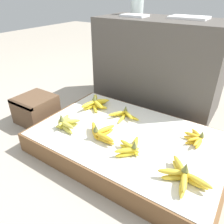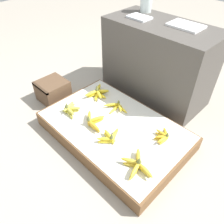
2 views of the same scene
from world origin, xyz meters
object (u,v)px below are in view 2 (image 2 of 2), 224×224
object	(u,v)px
glass_jar	(147,0)
foam_tray_white	(186,26)
banana_bunch_middle_midleft	(116,106)
banana_bunch_middle_left	(98,92)
banana_bunch_middle_right	(163,136)
wooden_crate	(53,91)
banana_bunch_front_midleft	(93,121)
banana_bunch_front_midright	(110,137)
banana_bunch_front_right	(137,165)
banana_bunch_front_left	(70,109)

from	to	relation	value
glass_jar	foam_tray_white	size ratio (longest dim) A/B	0.75
banana_bunch_middle_midleft	banana_bunch_middle_left	bearing A→B (deg)	176.33
banana_bunch_middle_left	banana_bunch_middle_right	bearing A→B (deg)	-1.69
wooden_crate	glass_jar	distance (m)	1.31
banana_bunch_front_midleft	banana_bunch_front_midright	xyz separation A→B (m)	(0.23, -0.02, -0.00)
banana_bunch_front_midleft	banana_bunch_front_right	size ratio (longest dim) A/B	0.94
banana_bunch_front_midright	foam_tray_white	xyz separation A→B (m)	(-0.06, 0.99, 0.61)
wooden_crate	banana_bunch_middle_midleft	distance (m)	0.75
banana_bunch_front_midright	banana_bunch_middle_midleft	bearing A→B (deg)	126.89
banana_bunch_front_midright	foam_tray_white	distance (m)	1.16
banana_bunch_front_left	glass_jar	world-z (taller)	glass_jar
banana_bunch_front_midleft	wooden_crate	bearing A→B (deg)	175.50
banana_bunch_front_midleft	banana_bunch_middle_midleft	bearing A→B (deg)	90.83
banana_bunch_middle_left	banana_bunch_middle_midleft	xyz separation A→B (m)	(0.27, -0.02, -0.01)
banana_bunch_middle_left	glass_jar	world-z (taller)	glass_jar
banana_bunch_middle_left	banana_bunch_middle_midleft	bearing A→B (deg)	-3.67
wooden_crate	banana_bunch_front_left	xyz separation A→B (m)	(0.44, -0.10, 0.07)
foam_tray_white	wooden_crate	bearing A→B (deg)	-134.11
banana_bunch_front_left	banana_bunch_front_right	xyz separation A→B (m)	(0.82, -0.03, -0.00)
banana_bunch_front_left	banana_bunch_front_right	distance (m)	0.82
banana_bunch_middle_left	banana_bunch_front_left	bearing A→B (deg)	-87.87
wooden_crate	banana_bunch_middle_midleft	xyz separation A→B (m)	(0.71, 0.24, 0.06)
banana_bunch_front_right	glass_jar	size ratio (longest dim) A/B	1.22
banana_bunch_front_midleft	banana_bunch_front_right	bearing A→B (deg)	-7.26
wooden_crate	banana_bunch_front_midleft	xyz separation A→B (m)	(0.71, -0.06, 0.07)
banana_bunch_front_midright	banana_bunch_front_midleft	bearing A→B (deg)	174.73
banana_bunch_front_midleft	banana_bunch_middle_left	distance (m)	0.42
banana_bunch_middle_right	glass_jar	size ratio (longest dim) A/B	0.87
banana_bunch_front_midleft	glass_jar	size ratio (longest dim) A/B	1.14
wooden_crate	banana_bunch_middle_right	distance (m)	1.26
banana_bunch_middle_midleft	banana_bunch_middle_right	xyz separation A→B (m)	(0.53, -0.01, 0.00)
banana_bunch_middle_midleft	foam_tray_white	distance (m)	0.93
banana_bunch_front_left	banana_bunch_front_midleft	world-z (taller)	banana_bunch_front_left
banana_bunch_front_left	banana_bunch_front_right	size ratio (longest dim) A/B	0.66
banana_bunch_front_left	banana_bunch_middle_right	distance (m)	0.86
banana_bunch_front_right	banana_bunch_middle_right	xyz separation A→B (m)	(-0.03, 0.36, -0.01)
banana_bunch_middle_left	banana_bunch_middle_right	size ratio (longest dim) A/B	1.38
banana_bunch_front_left	banana_bunch_middle_left	size ratio (longest dim) A/B	0.66
banana_bunch_middle_right	banana_bunch_middle_midleft	bearing A→B (deg)	179.35
glass_jar	banana_bunch_middle_midleft	bearing A→B (deg)	-66.29
wooden_crate	banana_bunch_front_midright	xyz separation A→B (m)	(0.94, -0.08, 0.06)
banana_bunch_front_left	banana_bunch_middle_right	size ratio (longest dim) A/B	0.92
banana_bunch_front_midright	banana_bunch_middle_left	xyz separation A→B (m)	(-0.51, 0.33, 0.00)
wooden_crate	banana_bunch_front_left	bearing A→B (deg)	-12.41
banana_bunch_front_right	wooden_crate	bearing A→B (deg)	174.28
banana_bunch_middle_midleft	banana_bunch_front_left	bearing A→B (deg)	-127.78
glass_jar	foam_tray_white	world-z (taller)	glass_jar
banana_bunch_front_left	glass_jar	size ratio (longest dim) A/B	0.80
banana_bunch_front_left	banana_bunch_front_right	bearing A→B (deg)	-2.03
banana_bunch_middle_right	foam_tray_white	size ratio (longest dim) A/B	0.65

